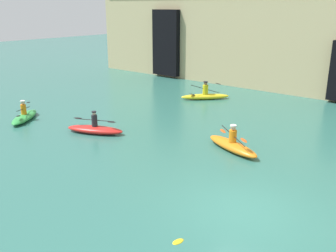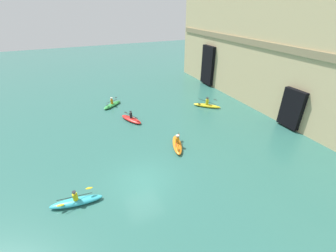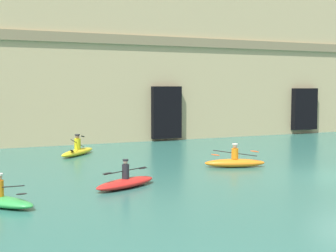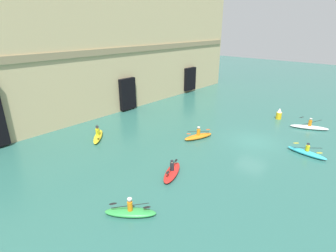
{
  "view_description": "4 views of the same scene",
  "coord_description": "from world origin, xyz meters",
  "px_view_note": "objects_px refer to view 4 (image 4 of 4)",
  "views": [
    {
      "loc": [
        4.65,
        -9.21,
        5.96
      ],
      "look_at": [
        -4.83,
        2.21,
        1.17
      ],
      "focal_mm": 40.0,
      "sensor_mm": 36.0,
      "label": 1
    },
    {
      "loc": [
        11.62,
        -3.19,
        10.91
      ],
      "look_at": [
        -4.76,
        4.13,
        1.08
      ],
      "focal_mm": 24.0,
      "sensor_mm": 36.0,
      "label": 2
    },
    {
      "loc": [
        -14.87,
        -15.2,
        3.93
      ],
      "look_at": [
        -6.24,
        4.48,
        2.1
      ],
      "focal_mm": 50.0,
      "sensor_mm": 36.0,
      "label": 3
    },
    {
      "loc": [
        -21.27,
        -8.53,
        9.83
      ],
      "look_at": [
        -6.46,
        4.65,
        2.16
      ],
      "focal_mm": 28.0,
      "sensor_mm": 36.0,
      "label": 4
    }
  ],
  "objects_px": {
    "kayak_green": "(130,212)",
    "kayak_red": "(172,172)",
    "kayak_cyan": "(307,152)",
    "kayak_yellow": "(98,136)",
    "kayak_white": "(309,127)",
    "kayak_orange": "(198,136)",
    "marker_buoy": "(279,114)"
  },
  "relations": [
    {
      "from": "kayak_green",
      "to": "kayak_red",
      "type": "xyz_separation_m",
      "value": [
        4.7,
        1.02,
        0.01
      ]
    },
    {
      "from": "kayak_red",
      "to": "kayak_orange",
      "type": "bearing_deg",
      "value": 175.03
    },
    {
      "from": "kayak_red",
      "to": "marker_buoy",
      "type": "bearing_deg",
      "value": 151.04
    },
    {
      "from": "kayak_white",
      "to": "kayak_orange",
      "type": "bearing_deg",
      "value": 29.76
    },
    {
      "from": "kayak_red",
      "to": "kayak_white",
      "type": "bearing_deg",
      "value": 138.71
    },
    {
      "from": "kayak_cyan",
      "to": "marker_buoy",
      "type": "relative_size",
      "value": 2.54
    },
    {
      "from": "kayak_green",
      "to": "kayak_cyan",
      "type": "relative_size",
      "value": 0.87
    },
    {
      "from": "kayak_white",
      "to": "marker_buoy",
      "type": "distance_m",
      "value": 3.61
    },
    {
      "from": "kayak_red",
      "to": "marker_buoy",
      "type": "height_order",
      "value": "marker_buoy"
    },
    {
      "from": "kayak_green",
      "to": "kayak_yellow",
      "type": "bearing_deg",
      "value": -64.17
    },
    {
      "from": "kayak_white",
      "to": "kayak_yellow",
      "type": "relative_size",
      "value": 1.27
    },
    {
      "from": "kayak_green",
      "to": "kayak_orange",
      "type": "bearing_deg",
      "value": -111.98
    },
    {
      "from": "kayak_cyan",
      "to": "kayak_yellow",
      "type": "relative_size",
      "value": 1.12
    },
    {
      "from": "marker_buoy",
      "to": "kayak_cyan",
      "type": "bearing_deg",
      "value": -146.0
    },
    {
      "from": "kayak_white",
      "to": "kayak_red",
      "type": "xyz_separation_m",
      "value": [
        -15.76,
        4.7,
        -0.0
      ]
    },
    {
      "from": "kayak_green",
      "to": "kayak_yellow",
      "type": "relative_size",
      "value": 0.98
    },
    {
      "from": "kayak_orange",
      "to": "kayak_yellow",
      "type": "xyz_separation_m",
      "value": [
        -6.15,
        6.95,
        0.0
      ]
    },
    {
      "from": "kayak_cyan",
      "to": "kayak_red",
      "type": "height_order",
      "value": "kayak_red"
    },
    {
      "from": "marker_buoy",
      "to": "kayak_white",
      "type": "bearing_deg",
      "value": -106.54
    },
    {
      "from": "kayak_white",
      "to": "kayak_red",
      "type": "distance_m",
      "value": 16.45
    },
    {
      "from": "kayak_cyan",
      "to": "marker_buoy",
      "type": "height_order",
      "value": "marker_buoy"
    },
    {
      "from": "kayak_cyan",
      "to": "kayak_yellow",
      "type": "bearing_deg",
      "value": -141.66
    },
    {
      "from": "kayak_red",
      "to": "kayak_cyan",
      "type": "bearing_deg",
      "value": 122.3
    },
    {
      "from": "kayak_orange",
      "to": "kayak_red",
      "type": "distance_m",
      "value": 6.75
    },
    {
      "from": "kayak_green",
      "to": "kayak_cyan",
      "type": "xyz_separation_m",
      "value": [
        14.19,
        -5.15,
        0.01
      ]
    },
    {
      "from": "kayak_white",
      "to": "kayak_yellow",
      "type": "xyz_separation_m",
      "value": [
        -15.55,
        13.93,
        0.03
      ]
    },
    {
      "from": "kayak_green",
      "to": "marker_buoy",
      "type": "xyz_separation_m",
      "value": [
        21.48,
        -0.23,
        0.37
      ]
    },
    {
      "from": "kayak_cyan",
      "to": "marker_buoy",
      "type": "xyz_separation_m",
      "value": [
        7.29,
        4.92,
        0.35
      ]
    },
    {
      "from": "kayak_cyan",
      "to": "kayak_white",
      "type": "bearing_deg",
      "value": 110.45
    },
    {
      "from": "kayak_white",
      "to": "kayak_red",
      "type": "relative_size",
      "value": 1.2
    },
    {
      "from": "kayak_cyan",
      "to": "kayak_yellow",
      "type": "distance_m",
      "value": 17.98
    },
    {
      "from": "kayak_orange",
      "to": "kayak_green",
      "type": "distance_m",
      "value": 11.53
    }
  ]
}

